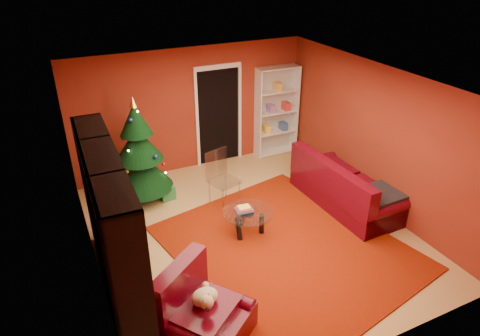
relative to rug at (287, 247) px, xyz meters
name	(u,v)px	position (x,y,z in m)	size (l,w,h in m)	color
floor	(250,233)	(-0.35, 0.63, -0.04)	(5.00, 5.50, 0.05)	#AE874B
ceiling	(252,82)	(-0.35, 0.63, 2.61)	(5.00, 5.50, 0.05)	silver
wall_back	(191,110)	(-0.35, 3.41, 1.29)	(5.00, 0.05, 2.60)	maroon
wall_left	(84,202)	(-2.87, 0.63, 1.29)	(0.05, 5.50, 2.60)	maroon
wall_right	(376,137)	(2.18, 0.63, 1.29)	(0.05, 5.50, 2.60)	maroon
doorway	(219,117)	(0.25, 3.36, 1.04)	(1.06, 0.60, 2.16)	black
rug	(287,247)	(0.00, 0.00, 0.00)	(3.21, 3.75, 0.02)	maroon
media_unit	(112,229)	(-2.62, 0.15, 1.08)	(0.44, 2.84, 2.18)	black
christmas_tree	(139,152)	(-1.70, 2.51, 0.99)	(1.15, 1.15, 2.06)	black
gift_box_teal	(131,204)	(-2.02, 2.16, 0.14)	(0.31, 0.31, 0.31)	teal
gift_box_green	(167,192)	(-1.31, 2.31, 0.12)	(0.27, 0.27, 0.27)	#216D35
gift_box_red	(163,183)	(-1.26, 2.76, 0.09)	(0.21, 0.21, 0.21)	maroon
white_bookshelf	(277,112)	(1.60, 3.20, 1.00)	(0.96, 0.35, 2.08)	white
armchair	(207,313)	(-1.82, -1.10, 0.39)	(1.03, 1.03, 0.81)	#420410
dog	(205,297)	(-1.80, -1.03, 0.59)	(0.40, 0.30, 0.26)	beige
sofa	(347,182)	(1.67, 0.67, 0.47)	(2.22, 1.00, 0.95)	#420410
coffee_table	(248,222)	(-0.40, 0.63, 0.21)	(0.85, 0.85, 0.53)	gray
acrylic_chair	(224,182)	(-0.37, 1.66, 0.46)	(0.48, 0.53, 0.95)	#66605B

